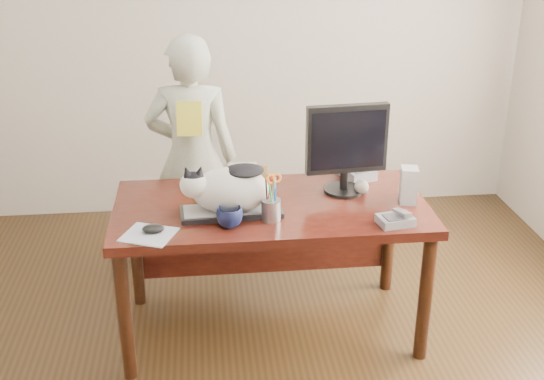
% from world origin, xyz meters
% --- Properties ---
extents(room, '(4.50, 4.50, 4.50)m').
position_xyz_m(room, '(0.00, 0.00, 1.35)').
color(room, black).
rests_on(room, ground).
extents(desk, '(1.60, 0.80, 0.75)m').
position_xyz_m(desk, '(0.00, 0.68, 0.60)').
color(desk, black).
rests_on(desk, ground).
extents(keyboard, '(0.51, 0.22, 0.03)m').
position_xyz_m(keyboard, '(-0.21, 0.50, 0.76)').
color(keyboard, black).
rests_on(keyboard, desk).
extents(cat, '(0.49, 0.27, 0.28)m').
position_xyz_m(cat, '(-0.22, 0.50, 0.89)').
color(cat, silver).
rests_on(cat, keyboard).
extents(monitor, '(0.43, 0.23, 0.48)m').
position_xyz_m(monitor, '(0.40, 0.70, 1.02)').
color(monitor, black).
rests_on(monitor, desk).
extents(pen_cup, '(0.12, 0.12, 0.24)m').
position_xyz_m(pen_cup, '(-0.02, 0.42, 0.82)').
color(pen_cup, gray).
rests_on(pen_cup, desk).
extents(mousepad, '(0.29, 0.28, 0.01)m').
position_xyz_m(mousepad, '(-0.60, 0.31, 0.75)').
color(mousepad, silver).
rests_on(mousepad, desk).
extents(mouse, '(0.12, 0.10, 0.04)m').
position_xyz_m(mouse, '(-0.58, 0.33, 0.77)').
color(mouse, black).
rests_on(mouse, mousepad).
extents(coffee_mug, '(0.18, 0.18, 0.10)m').
position_xyz_m(coffee_mug, '(-0.22, 0.37, 0.80)').
color(coffee_mug, black).
rests_on(coffee_mug, desk).
extents(phone, '(0.18, 0.16, 0.08)m').
position_xyz_m(phone, '(0.57, 0.31, 0.77)').
color(phone, slate).
rests_on(phone, desk).
extents(speaker, '(0.10, 0.11, 0.19)m').
position_xyz_m(speaker, '(0.70, 0.55, 0.85)').
color(speaker, '#B0B0B3').
rests_on(speaker, desk).
extents(baseball, '(0.08, 0.08, 0.08)m').
position_xyz_m(baseball, '(0.49, 0.68, 0.79)').
color(baseball, beige).
rests_on(baseball, desk).
extents(book_stack, '(0.26, 0.21, 0.09)m').
position_xyz_m(book_stack, '(-0.11, 0.92, 0.79)').
color(book_stack, '#521C16').
rests_on(book_stack, desk).
extents(calculator, '(0.21, 0.24, 0.06)m').
position_xyz_m(calculator, '(0.52, 0.92, 0.78)').
color(calculator, slate).
rests_on(calculator, desk).
extents(person, '(0.57, 0.40, 1.50)m').
position_xyz_m(person, '(-0.40, 1.32, 0.75)').
color(person, silver).
rests_on(person, ground).
extents(held_book, '(0.15, 0.10, 0.20)m').
position_xyz_m(held_book, '(-0.40, 1.15, 1.05)').
color(held_book, gold).
rests_on(held_book, person).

